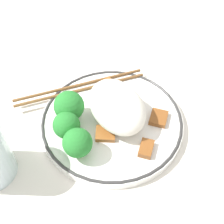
{
  "coord_description": "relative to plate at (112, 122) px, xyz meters",
  "views": [
    {
      "loc": [
        0.27,
        -0.15,
        0.41
      ],
      "look_at": [
        0.0,
        0.0,
        0.03
      ],
      "focal_mm": 50.0,
      "sensor_mm": 36.0,
      "label": 1
    }
  ],
  "objects": [
    {
      "name": "meat_near_back",
      "position": [
        -0.06,
        0.03,
        0.01
      ],
      "size": [
        0.04,
        0.03,
        0.01
      ],
      "color": "#995B28",
      "rests_on": "plate"
    },
    {
      "name": "broccoli_back_right",
      "position": [
        0.03,
        -0.07,
        0.03
      ],
      "size": [
        0.04,
        0.04,
        0.05
      ],
      "color": "#72AD4C",
      "rests_on": "plate"
    },
    {
      "name": "rice_mound",
      "position": [
        0.0,
        0.01,
        0.03
      ],
      "size": [
        0.11,
        0.08,
        0.06
      ],
      "color": "white",
      "rests_on": "plate"
    },
    {
      "name": "chopsticks",
      "position": [
        -0.09,
        -0.02,
        0.01
      ],
      "size": [
        0.06,
        0.23,
        0.01
      ],
      "color": "brown",
      "rests_on": "plate"
    },
    {
      "name": "meat_on_rice_edge",
      "position": [
        -0.03,
        0.04,
        0.01
      ],
      "size": [
        0.04,
        0.04,
        0.01
      ],
      "color": "brown",
      "rests_on": "plate"
    },
    {
      "name": "ground_plane",
      "position": [
        0.0,
        0.0,
        -0.01
      ],
      "size": [
        3.0,
        3.0,
        0.0
      ],
      "primitive_type": "plane",
      "color": "silver"
    },
    {
      "name": "plate",
      "position": [
        0.0,
        0.0,
        0.0
      ],
      "size": [
        0.23,
        0.23,
        0.02
      ],
      "color": "white",
      "rests_on": "ground_plane"
    },
    {
      "name": "meat_near_front",
      "position": [
        0.07,
        0.02,
        0.01
      ],
      "size": [
        0.03,
        0.03,
        0.01
      ],
      "color": "brown",
      "rests_on": "plate"
    },
    {
      "name": "meat_near_left",
      "position": [
        0.02,
        -0.02,
        0.01
      ],
      "size": [
        0.04,
        0.04,
        0.01
      ],
      "color": "brown",
      "rests_on": "plate"
    },
    {
      "name": "meat_near_right",
      "position": [
        0.04,
        0.07,
        0.01
      ],
      "size": [
        0.04,
        0.04,
        0.01
      ],
      "color": "brown",
      "rests_on": "plate"
    },
    {
      "name": "broccoli_back_left",
      "position": [
        -0.03,
        -0.06,
        0.04
      ],
      "size": [
        0.05,
        0.05,
        0.06
      ],
      "color": "#72AD4C",
      "rests_on": "plate"
    },
    {
      "name": "broccoli_back_center",
      "position": [
        -0.01,
        -0.07,
        0.03
      ],
      "size": [
        0.04,
        0.04,
        0.05
      ],
      "color": "#72AD4C",
      "rests_on": "plate"
    }
  ]
}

